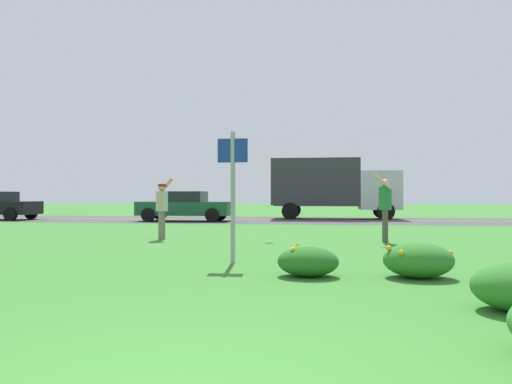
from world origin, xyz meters
TOP-DOWN VIEW (x-y plane):
  - ground_plane at (0.00, 11.40)m, footprint 120.00×120.00m
  - highway_strip at (0.00, 22.80)m, footprint 120.00×7.45m
  - highway_center_stripe at (0.00, 22.80)m, footprint 120.00×0.16m
  - daylily_clump_mid_center at (2.37, 5.04)m, footprint 1.06×0.90m
  - daylily_clump_near_camera at (0.70, 4.94)m, footprint 0.95×0.84m
  - sign_post_near_path at (-0.73, 6.30)m, footprint 0.56×0.10m
  - person_thrower_red_cap_gray_shirt at (-3.64, 11.02)m, footprint 0.45×0.49m
  - person_catcher_green_shirt at (2.54, 10.91)m, footprint 0.52×0.49m
  - frisbee_pale_blue at (-0.56, 10.91)m, footprint 0.23×0.23m
  - car_dark_green_center_left at (-5.83, 21.12)m, footprint 4.50×2.00m
  - box_truck_silver at (1.35, 24.47)m, footprint 6.70×2.46m

SIDE VIEW (x-z plane):
  - ground_plane at x=0.00m, z-range 0.00..0.00m
  - highway_strip at x=0.00m, z-range 0.00..0.01m
  - highway_center_stripe at x=0.00m, z-range 0.01..0.01m
  - daylily_clump_near_camera at x=0.70m, z-range -0.01..0.47m
  - daylily_clump_mid_center at x=2.37m, z-range 0.00..0.54m
  - car_dark_green_center_left at x=-5.83m, z-range 0.01..1.46m
  - person_thrower_red_cap_gray_shirt at x=-3.64m, z-range 0.08..1.85m
  - frisbee_pale_blue at x=-0.56m, z-range 0.96..0.98m
  - person_catcher_green_shirt at x=2.54m, z-range 0.10..1.93m
  - sign_post_near_path at x=-0.73m, z-range 0.26..2.69m
  - box_truck_silver at x=1.35m, z-range 0.20..3.40m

